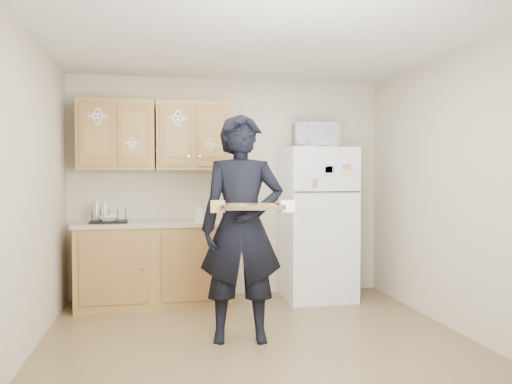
{
  "coord_description": "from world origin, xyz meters",
  "views": [
    {
      "loc": [
        -0.8,
        -3.95,
        1.4
      ],
      "look_at": [
        0.05,
        0.45,
        1.25
      ],
      "focal_mm": 35.0,
      "sensor_mm": 36.0,
      "label": 1
    }
  ],
  "objects_px": {
    "microwave": "(316,136)",
    "dish_rack": "(109,215)",
    "baking_tray": "(252,208)",
    "person": "(242,228)",
    "refrigerator": "(317,223)"
  },
  "relations": [
    {
      "from": "microwave",
      "to": "dish_rack",
      "type": "xyz_separation_m",
      "value": [
        -2.24,
        0.06,
        -0.86
      ]
    },
    {
      "from": "baking_tray",
      "to": "dish_rack",
      "type": "relative_size",
      "value": 1.27
    },
    {
      "from": "person",
      "to": "baking_tray",
      "type": "height_order",
      "value": "person"
    },
    {
      "from": "refrigerator",
      "to": "baking_tray",
      "type": "xyz_separation_m",
      "value": [
        -1.04,
        -1.56,
        0.3
      ]
    },
    {
      "from": "baking_tray",
      "to": "dish_rack",
      "type": "distance_m",
      "value": 2.01
    },
    {
      "from": "refrigerator",
      "to": "dish_rack",
      "type": "relative_size",
      "value": 4.5
    },
    {
      "from": "refrigerator",
      "to": "dish_rack",
      "type": "bearing_deg",
      "value": 179.69
    },
    {
      "from": "baking_tray",
      "to": "microwave",
      "type": "bearing_deg",
      "value": 63.11
    },
    {
      "from": "microwave",
      "to": "dish_rack",
      "type": "bearing_deg",
      "value": -175.57
    },
    {
      "from": "baking_tray",
      "to": "microwave",
      "type": "distance_m",
      "value": 1.94
    },
    {
      "from": "refrigerator",
      "to": "person",
      "type": "bearing_deg",
      "value": -130.35
    },
    {
      "from": "microwave",
      "to": "person",
      "type": "bearing_deg",
      "value": -124.56
    },
    {
      "from": "dish_rack",
      "to": "microwave",
      "type": "bearing_deg",
      "value": -1.59
    },
    {
      "from": "refrigerator",
      "to": "person",
      "type": "xyz_separation_m",
      "value": [
        -1.07,
        -1.26,
        0.1
      ]
    },
    {
      "from": "person",
      "to": "baking_tray",
      "type": "bearing_deg",
      "value": -76.59
    }
  ]
}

